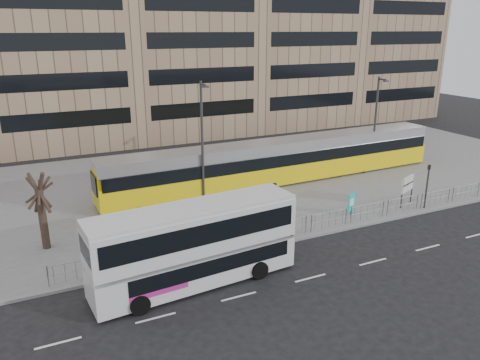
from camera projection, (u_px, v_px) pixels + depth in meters
name	position (u px, v px, depth m)	size (l,w,h in m)	color
ground	(301.00, 240.00, 27.84)	(120.00, 120.00, 0.00)	black
plaza	(222.00, 182.00, 38.13)	(64.00, 24.00, 0.15)	slate
kerb	(301.00, 238.00, 27.86)	(64.00, 0.25, 0.17)	gray
building_row	(157.00, 20.00, 53.92)	(70.40, 18.40, 31.20)	maroon
pedestrian_barrier	(325.00, 216.00, 28.77)	(32.07, 0.07, 1.10)	#989BA1
road_markings	(358.00, 266.00, 24.80)	(62.00, 0.12, 0.01)	white
double_decker_bus	(195.00, 243.00, 22.43)	(10.33, 3.21, 4.07)	silver
tram	(280.00, 161.00, 37.45)	(29.08, 3.50, 3.42)	yellow
station_sign	(408.00, 185.00, 32.48)	(1.73, 0.77, 2.12)	#2D2D30
ad_panel	(351.00, 202.00, 30.90)	(0.76, 0.39, 1.51)	#2D2D30
pedestrian	(139.00, 231.00, 26.59)	(0.65, 0.43, 1.78)	black
traffic_light_west	(275.00, 201.00, 28.08)	(0.22, 0.25, 3.10)	#2D2D30
traffic_light_east	(428.00, 181.00, 31.80)	(0.20, 0.23, 3.10)	#2D2D30
lamp_post_west	(202.00, 138.00, 32.17)	(0.45, 1.04, 8.52)	#2D2D30
lamp_post_east	(376.00, 120.00, 39.74)	(0.45, 1.04, 8.04)	#2D2D30
bare_tree	(36.00, 169.00, 25.05)	(3.96, 3.96, 6.49)	black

